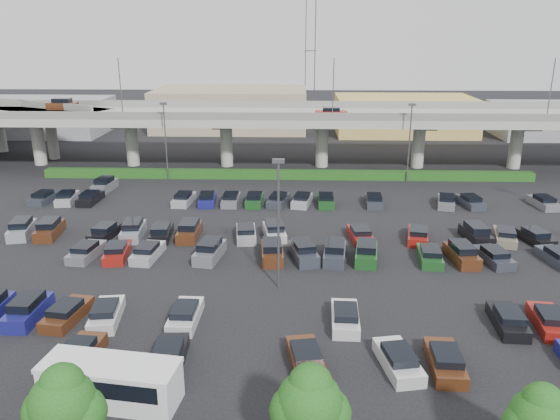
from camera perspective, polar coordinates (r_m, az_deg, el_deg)
name	(u,v)px	position (r m, az deg, el deg)	size (l,w,h in m)	color
ground	(281,248)	(50.50, 0.15, -4.04)	(280.00, 280.00, 0.00)	black
overpass	(286,119)	(79.64, 0.64, 9.47)	(150.00, 13.00, 15.80)	gray
hedge	(287,175)	(74.09, 0.71, 3.73)	(66.00, 1.60, 1.10)	#164313
tree_row	(280,403)	(25.55, 0.01, -19.55)	(65.07, 3.66, 5.94)	#332316
shuttle_bus	(111,381)	(31.99, -17.26, -16.66)	(7.71, 3.56, 2.39)	silver
parked_cars	(264,255)	(47.47, -1.73, -4.76)	(62.89, 41.60, 1.67)	maroon
light_poles	(238,177)	(50.68, -4.45, 3.43)	(66.90, 48.38, 10.30)	#4F4E53
distant_buildings	(353,112)	(110.15, 7.65, 10.08)	(138.00, 24.00, 9.00)	gray
comm_tower	(310,48)	(120.77, 3.19, 16.58)	(2.40, 2.40, 30.00)	#4F4E53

